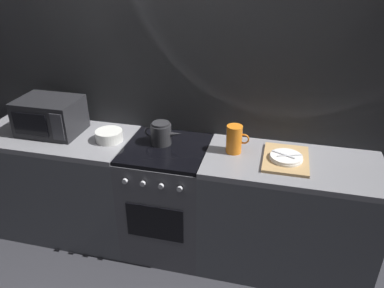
# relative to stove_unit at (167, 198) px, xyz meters

# --- Properties ---
(ground_plane) EXTENTS (8.00, 8.00, 0.00)m
(ground_plane) POSITION_rel_stove_unit_xyz_m (0.00, 0.00, -0.45)
(ground_plane) COLOR #2D2D33
(back_wall) EXTENTS (3.60, 0.05, 2.40)m
(back_wall) POSITION_rel_stove_unit_xyz_m (0.00, 0.32, 0.75)
(back_wall) COLOR gray
(back_wall) RESTS_ON ground_plane
(counter_left) EXTENTS (1.20, 0.60, 0.90)m
(counter_left) POSITION_rel_stove_unit_xyz_m (-0.90, 0.00, 0.00)
(counter_left) COLOR #515459
(counter_left) RESTS_ON ground_plane
(stove_unit) EXTENTS (0.60, 0.63, 0.90)m
(stove_unit) POSITION_rel_stove_unit_xyz_m (0.00, 0.00, 0.00)
(stove_unit) COLOR #4C4C51
(stove_unit) RESTS_ON ground_plane
(counter_right) EXTENTS (1.20, 0.60, 0.90)m
(counter_right) POSITION_rel_stove_unit_xyz_m (0.90, 0.00, 0.00)
(counter_right) COLOR #515459
(counter_right) RESTS_ON ground_plane
(microwave) EXTENTS (0.46, 0.35, 0.27)m
(microwave) POSITION_rel_stove_unit_xyz_m (-0.93, 0.03, 0.59)
(microwave) COLOR black
(microwave) RESTS_ON counter_left
(kettle) EXTENTS (0.28, 0.15, 0.17)m
(kettle) POSITION_rel_stove_unit_xyz_m (-0.05, 0.05, 0.53)
(kettle) COLOR #262628
(kettle) RESTS_ON stove_unit
(mixing_bowl) EXTENTS (0.20, 0.20, 0.08)m
(mixing_bowl) POSITION_rel_stove_unit_xyz_m (-0.44, 0.00, 0.49)
(mixing_bowl) COLOR silver
(mixing_bowl) RESTS_ON counter_left
(pitcher) EXTENTS (0.16, 0.11, 0.20)m
(pitcher) POSITION_rel_stove_unit_xyz_m (0.49, 0.05, 0.55)
(pitcher) COLOR orange
(pitcher) RESTS_ON counter_right
(dish_pile) EXTENTS (0.30, 0.40, 0.06)m
(dish_pile) POSITION_rel_stove_unit_xyz_m (0.85, 0.01, 0.47)
(dish_pile) COLOR tan
(dish_pile) RESTS_ON counter_right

